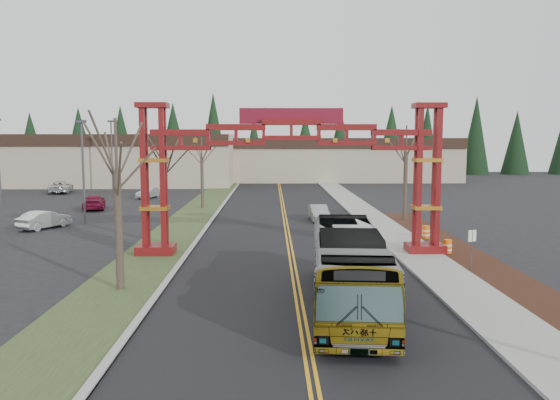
{
  "coord_description": "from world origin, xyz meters",
  "views": [
    {
      "loc": [
        -1.16,
        -13.85,
        6.81
      ],
      "look_at": [
        -0.74,
        12.77,
        3.84
      ],
      "focal_mm": 35.0,
      "sensor_mm": 36.0,
      "label": 1
    }
  ],
  "objects_px": {
    "parked_car_far_b": "(61,187)",
    "street_sign": "(472,242)",
    "retail_building_west": "(87,159)",
    "retail_building_east": "(336,158)",
    "bare_tree_median_near": "(117,171)",
    "bare_tree_median_far": "(202,158)",
    "barrel_north": "(426,233)",
    "parked_car_near_b": "(44,220)",
    "parked_car_mid_a": "(94,202)",
    "barrel_mid": "(434,242)",
    "barrel_south": "(448,247)",
    "silver_sedan": "(319,213)",
    "light_pole_far": "(112,151)",
    "parked_car_far_a": "(148,193)",
    "gateway_arch": "(291,153)",
    "bare_tree_right_far": "(406,153)",
    "transit_bus": "(348,268)",
    "light_pole_near": "(83,165)",
    "bare_tree_median_mid": "(165,162)"
  },
  "relations": [
    {
      "from": "parked_car_far_b",
      "to": "street_sign",
      "type": "height_order",
      "value": "street_sign"
    },
    {
      "from": "retail_building_west",
      "to": "retail_building_east",
      "type": "distance_m",
      "value": 40.79
    },
    {
      "from": "retail_building_east",
      "to": "bare_tree_median_near",
      "type": "relative_size",
      "value": 4.91
    },
    {
      "from": "bare_tree_median_far",
      "to": "barrel_north",
      "type": "xyz_separation_m",
      "value": [
        17.36,
        -17.31,
        -4.49
      ]
    },
    {
      "from": "parked_car_near_b",
      "to": "bare_tree_median_far",
      "type": "height_order",
      "value": "bare_tree_median_far"
    },
    {
      "from": "parked_car_mid_a",
      "to": "barrel_mid",
      "type": "xyz_separation_m",
      "value": [
        27.33,
        -20.02,
        -0.2
      ]
    },
    {
      "from": "barrel_south",
      "to": "silver_sedan",
      "type": "bearing_deg",
      "value": 115.25
    },
    {
      "from": "bare_tree_median_far",
      "to": "light_pole_far",
      "type": "xyz_separation_m",
      "value": [
        -13.54,
        16.4,
        0.35
      ]
    },
    {
      "from": "retail_building_east",
      "to": "parked_car_far_a",
      "type": "distance_m",
      "value": 40.02
    },
    {
      "from": "gateway_arch",
      "to": "bare_tree_median_near",
      "type": "height_order",
      "value": "gateway_arch"
    },
    {
      "from": "bare_tree_median_near",
      "to": "barrel_north",
      "type": "relative_size",
      "value": 8.07
    },
    {
      "from": "parked_car_near_b",
      "to": "bare_tree_median_far",
      "type": "relative_size",
      "value": 0.6
    },
    {
      "from": "retail_building_west",
      "to": "bare_tree_right_far",
      "type": "relative_size",
      "value": 5.79
    },
    {
      "from": "barrel_south",
      "to": "parked_car_far_a",
      "type": "bearing_deg",
      "value": 128.07
    },
    {
      "from": "transit_bus",
      "to": "light_pole_near",
      "type": "height_order",
      "value": "light_pole_near"
    },
    {
      "from": "gateway_arch",
      "to": "barrel_mid",
      "type": "xyz_separation_m",
      "value": [
        8.88,
        1.13,
        -5.47
      ]
    },
    {
      "from": "parked_car_near_b",
      "to": "bare_tree_median_far",
      "type": "xyz_separation_m",
      "value": [
        10.54,
        12.26,
        4.27
      ]
    },
    {
      "from": "barrel_mid",
      "to": "retail_building_west",
      "type": "bearing_deg",
      "value": 126.35
    },
    {
      "from": "parked_car_far_a",
      "to": "barrel_north",
      "type": "xyz_separation_m",
      "value": [
        24.78,
        -26.55,
        -0.14
      ]
    },
    {
      "from": "parked_car_mid_a",
      "to": "barrel_south",
      "type": "relative_size",
      "value": 5.37
    },
    {
      "from": "transit_bus",
      "to": "bare_tree_median_near",
      "type": "bearing_deg",
      "value": 169.41
    },
    {
      "from": "bare_tree_right_far",
      "to": "light_pole_far",
      "type": "height_order",
      "value": "light_pole_far"
    },
    {
      "from": "parked_car_mid_a",
      "to": "silver_sedan",
      "type": "bearing_deg",
      "value": 145.24
    },
    {
      "from": "retail_building_east",
      "to": "barrel_south",
      "type": "distance_m",
      "value": 62.35
    },
    {
      "from": "light_pole_far",
      "to": "silver_sedan",
      "type": "bearing_deg",
      "value": -45.75
    },
    {
      "from": "street_sign",
      "to": "barrel_north",
      "type": "distance_m",
      "value": 9.11
    },
    {
      "from": "silver_sedan",
      "to": "barrel_north",
      "type": "relative_size",
      "value": 4.2
    },
    {
      "from": "parked_car_far_a",
      "to": "bare_tree_median_mid",
      "type": "bearing_deg",
      "value": -58.53
    },
    {
      "from": "parked_car_mid_a",
      "to": "parked_car_far_b",
      "type": "height_order",
      "value": "parked_car_far_b"
    },
    {
      "from": "retail_building_east",
      "to": "light_pole_far",
      "type": "height_order",
      "value": "light_pole_far"
    },
    {
      "from": "parked_car_far_a",
      "to": "bare_tree_median_mid",
      "type": "xyz_separation_m",
      "value": [
        7.41,
        -27.94,
        4.76
      ]
    },
    {
      "from": "gateway_arch",
      "to": "silver_sedan",
      "type": "xyz_separation_m",
      "value": [
        2.81,
        13.35,
        -5.32
      ]
    },
    {
      "from": "bare_tree_median_mid",
      "to": "parked_car_mid_a",
      "type": "bearing_deg",
      "value": 120.26
    },
    {
      "from": "gateway_arch",
      "to": "transit_bus",
      "type": "xyz_separation_m",
      "value": [
        1.93,
        -10.34,
        -4.36
      ]
    },
    {
      "from": "transit_bus",
      "to": "barrel_north",
      "type": "relative_size",
      "value": 12.16
    },
    {
      "from": "bare_tree_right_far",
      "to": "barrel_north",
      "type": "height_order",
      "value": "bare_tree_right_far"
    },
    {
      "from": "transit_bus",
      "to": "parked_car_mid_a",
      "type": "relative_size",
      "value": 2.36
    },
    {
      "from": "parked_car_mid_a",
      "to": "parked_car_far_a",
      "type": "distance_m",
      "value": 10.48
    },
    {
      "from": "silver_sedan",
      "to": "parked_car_near_b",
      "type": "relative_size",
      "value": 0.95
    },
    {
      "from": "silver_sedan",
      "to": "barrel_south",
      "type": "distance_m",
      "value": 15.11
    },
    {
      "from": "street_sign",
      "to": "barrel_mid",
      "type": "xyz_separation_m",
      "value": [
        -0.27,
        5.55,
        -1.05
      ]
    },
    {
      "from": "parked_car_far_a",
      "to": "light_pole_far",
      "type": "xyz_separation_m",
      "value": [
        -6.13,
        7.16,
        4.7
      ]
    },
    {
      "from": "parked_car_mid_a",
      "to": "bare_tree_right_far",
      "type": "relative_size",
      "value": 0.62
    },
    {
      "from": "retail_building_west",
      "to": "barrel_south",
      "type": "xyz_separation_m",
      "value": [
        39.25,
        -54.27,
        -3.3
      ]
    },
    {
      "from": "light_pole_near",
      "to": "barrel_north",
      "type": "height_order",
      "value": "light_pole_near"
    },
    {
      "from": "transit_bus",
      "to": "barrel_mid",
      "type": "height_order",
      "value": "transit_bus"
    },
    {
      "from": "parked_car_near_b",
      "to": "silver_sedan",
      "type": "bearing_deg",
      "value": -145.41
    },
    {
      "from": "street_sign",
      "to": "barrel_mid",
      "type": "bearing_deg",
      "value": 92.79
    },
    {
      "from": "bare_tree_right_far",
      "to": "light_pole_far",
      "type": "distance_m",
      "value": 40.31
    },
    {
      "from": "light_pole_near",
      "to": "barrel_north",
      "type": "distance_m",
      "value": 26.67
    }
  ]
}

